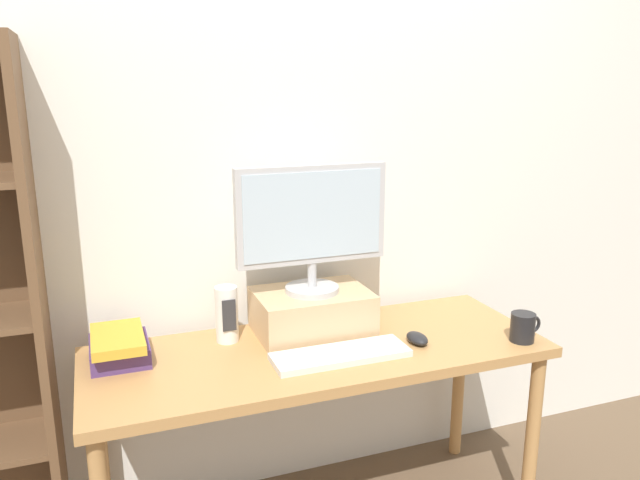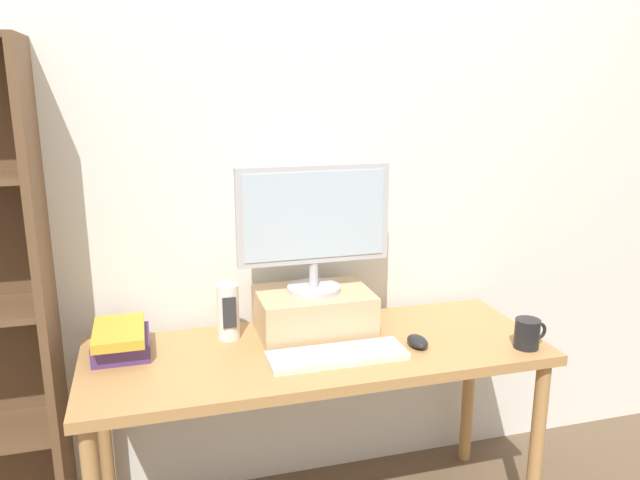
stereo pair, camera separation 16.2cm
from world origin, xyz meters
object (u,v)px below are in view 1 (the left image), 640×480
Objects in this scene: keyboard at (340,354)px; book_stack at (119,347)px; coffee_mug at (523,327)px; computer_monitor at (312,222)px; desk_speaker at (227,314)px; desk at (319,369)px; riser_box at (312,312)px; computer_mouse at (417,338)px.

book_stack is (-0.69, 0.23, 0.04)m from keyboard.
coffee_mug is at bearing -8.07° from keyboard.
coffee_mug is (0.67, -0.33, -0.36)m from computer_monitor.
book_stack is at bearing -173.99° from desk_speaker.
desk is at bearing 110.62° from keyboard.
desk_speaker is (-0.31, 0.03, -0.31)m from computer_monitor.
riser_box is (0.02, 0.14, 0.16)m from desk.
desk is 0.21m from riser_box.
book_stack is at bearing 168.90° from desk.
computer_monitor reaches higher than computer_mouse.
riser_box is at bearing 153.52° from coffee_mug.
desk_speaker is at bearing 174.49° from computer_monitor.
keyboard is at bearing -176.52° from computer_mouse.
desk_speaker reaches higher than riser_box.
computer_monitor is 0.83m from coffee_mug.
computer_monitor reaches higher than desk.
desk_speaker is (-0.31, 0.03, 0.02)m from riser_box.
desk_speaker is at bearing 6.01° from book_stack.
keyboard is at bearing -69.38° from desk.
book_stack is (-0.67, -0.01, -0.36)m from computer_monitor.
computer_mouse is 0.67m from desk_speaker.
desk_speaker is (-0.62, 0.25, 0.08)m from computer_mouse.
desk is 0.73m from coffee_mug.
desk is 0.37m from desk_speaker.
desk is 3.43× the size of keyboard.
computer_monitor reaches higher than book_stack.
desk is at bearing -11.10° from book_stack.
keyboard is 1.78× the size of book_stack.
coffee_mug reaches higher than book_stack.
computer_monitor is at bearing 153.62° from coffee_mug.
desk is 7.89× the size of desk_speaker.
computer_monitor reaches higher than desk_speaker.
keyboard is 0.30m from computer_mouse.
riser_box is 0.31m from desk_speaker.
computer_mouse is (0.31, -0.22, -0.06)m from riser_box.
book_stack reaches higher than keyboard.
computer_monitor is (0.02, 0.14, 0.49)m from desk.
keyboard is at bearing -86.66° from computer_monitor.
book_stack is 0.37m from desk_speaker.
desk_speaker reaches higher than keyboard.
desk_speaker is at bearing 149.54° from desk.
computer_monitor is 0.44m from desk_speaker.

